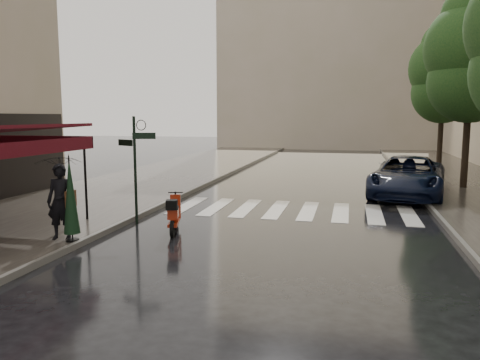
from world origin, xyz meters
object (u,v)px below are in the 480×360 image
at_px(pedestrian_with_umbrella, 59,170).
at_px(parasol_back, 71,196).
at_px(scooter, 174,215).
at_px(parked_car, 408,176).

height_order(pedestrian_with_umbrella, parasol_back, pedestrian_with_umbrella).
distance_m(pedestrian_with_umbrella, parasol_back, 0.70).
xyz_separation_m(scooter, parked_car, (6.76, 7.48, 0.31)).
height_order(scooter, parasol_back, parasol_back).
relative_size(pedestrian_with_umbrella, scooter, 1.70).
relative_size(pedestrian_with_umbrella, parasol_back, 1.26).
bearing_deg(scooter, parasol_back, -151.51).
distance_m(parked_car, parasol_back, 12.71).
bearing_deg(parasol_back, scooter, 43.97).
height_order(parked_car, parasol_back, parasol_back).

